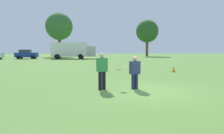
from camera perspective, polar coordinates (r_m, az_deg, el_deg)
name	(u,v)px	position (r m, az deg, el deg)	size (l,w,h in m)	color
ground_plane	(149,91)	(9.36, 10.37, -6.49)	(163.96, 163.96, 0.00)	#608C3D
player_thrower	(102,69)	(9.32, -2.81, -0.56)	(0.52, 0.37, 1.69)	black
player_defender	(135,71)	(9.56, 6.36, -1.05)	(0.52, 0.42, 1.53)	#1E234C
frisbee	(118,70)	(9.50, 1.80, -0.77)	(0.27, 0.27, 0.07)	#E54C33
traffic_cone	(174,69)	(17.48, 16.80, -0.59)	(0.32, 0.32, 0.48)	#D8590C
parked_car_center	(26,54)	(43.73, -22.72, 3.32)	(4.24, 2.30, 1.82)	navy
box_truck	(73,50)	(41.07, -10.91, 4.69)	(8.56, 3.15, 3.18)	white
bystander_far_jogger	(83,55)	(36.32, -8.04, 3.35)	(0.26, 0.44, 1.57)	black
tree_center_elm	(59,27)	(54.31, -14.49, 10.81)	(6.77, 6.77, 11.01)	brown
tree_east_birch	(147,31)	(56.39, 9.77, 9.74)	(5.96, 5.96, 9.69)	brown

